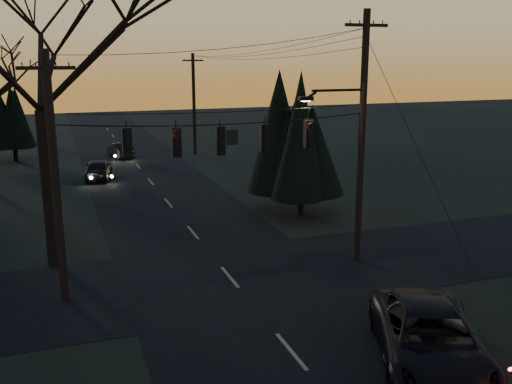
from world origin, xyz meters
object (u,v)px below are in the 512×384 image
object	(u,v)px
suv_near	(430,340)
utility_pole_right	(356,260)
sedan_oncoming_b	(120,150)
utility_pole_left	(65,299)
bare_tree_left	(34,43)
evergreen_right	(302,126)
utility_pole_far_r	(195,154)
utility_pole_far_l	(54,147)
sedan_oncoming_a	(99,169)

from	to	relation	value
suv_near	utility_pole_right	bearing A→B (deg)	98.31
sedan_oncoming_b	utility_pole_left	bearing A→B (deg)	69.29
bare_tree_left	evergreen_right	world-z (taller)	bare_tree_left
bare_tree_left	sedan_oncoming_b	size ratio (longest dim) A/B	3.28
utility_pole_right	suv_near	bearing A→B (deg)	-106.00
utility_pole_right	bare_tree_left	world-z (taller)	bare_tree_left
utility_pole_left	utility_pole_far_r	world-z (taller)	same
utility_pole_left	bare_tree_left	xyz separation A→B (m)	(-0.34, 3.78, 8.74)
utility_pole_right	sedan_oncoming_b	world-z (taller)	utility_pole_right
utility_pole_far_r	evergreen_right	world-z (taller)	evergreen_right
utility_pole_left	utility_pole_far_r	bearing A→B (deg)	67.67
utility_pole_far_r	sedan_oncoming_b	world-z (taller)	utility_pole_far_r
utility_pole_far_r	suv_near	bearing A→B (deg)	-93.65
utility_pole_right	bare_tree_left	bearing A→B (deg)	162.30
utility_pole_left	utility_pole_far_r	xyz separation A→B (m)	(11.50, 28.00, 0.00)
utility_pole_far_l	bare_tree_left	size ratio (longest dim) A/B	0.64
suv_near	sedan_oncoming_b	size ratio (longest dim) A/B	1.54
bare_tree_left	sedan_oncoming_a	xyz separation A→B (m)	(3.14, 16.38, -8.04)
utility_pole_far_l	bare_tree_left	xyz separation A→B (m)	(-0.34, -32.22, 8.74)
bare_tree_left	sedan_oncoming_a	world-z (taller)	bare_tree_left
utility_pole_far_l	evergreen_right	world-z (taller)	evergreen_right
bare_tree_left	suv_near	size ratio (longest dim) A/B	2.14
utility_pole_right	suv_near	size ratio (longest dim) A/B	1.71
utility_pole_right	evergreen_right	size ratio (longest dim) A/B	1.21
utility_pole_far_l	evergreen_right	distance (m)	31.58
utility_pole_far_l	suv_near	world-z (taller)	utility_pole_far_l
bare_tree_left	evergreen_right	bearing A→B (deg)	15.53
sedan_oncoming_a	utility_pole_far_r	bearing A→B (deg)	-129.09
utility_pole_far_r	utility_pole_far_l	world-z (taller)	utility_pole_far_r
utility_pole_right	suv_near	world-z (taller)	utility_pole_right
evergreen_right	sedan_oncoming_b	bearing A→B (deg)	108.36
utility_pole_left	evergreen_right	size ratio (longest dim) A/B	1.03
utility_pole_far_r	suv_near	distance (m)	36.10
utility_pole_right	utility_pole_far_l	world-z (taller)	utility_pole_right
evergreen_right	sedan_oncoming_b	size ratio (longest dim) A/B	2.17
utility_pole_far_l	suv_near	bearing A→B (deg)	-78.20
evergreen_right	sedan_oncoming_b	world-z (taller)	evergreen_right
utility_pole_far_l	suv_near	size ratio (longest dim) A/B	1.37
utility_pole_far_l	sedan_oncoming_a	bearing A→B (deg)	-79.97
utility_pole_far_l	sedan_oncoming_b	distance (m)	9.26
utility_pole_far_r	utility_pole_far_l	xyz separation A→B (m)	(-11.50, 8.00, 0.00)
utility_pole_far_r	sedan_oncoming_a	distance (m)	11.73
evergreen_right	sedan_oncoming_a	xyz separation A→B (m)	(-9.41, 12.90, -4.02)
utility_pole_far_l	utility_pole_left	bearing A→B (deg)	-90.00
utility_pole_right	utility_pole_far_r	world-z (taller)	utility_pole_right
utility_pole_left	evergreen_right	xyz separation A→B (m)	(12.21, 7.26, 4.73)
sedan_oncoming_a	bare_tree_left	bearing A→B (deg)	88.05
utility_pole_far_r	utility_pole_far_l	distance (m)	14.01
utility_pole_far_l	sedan_oncoming_a	distance (m)	16.10
utility_pole_far_l	bare_tree_left	distance (m)	33.39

